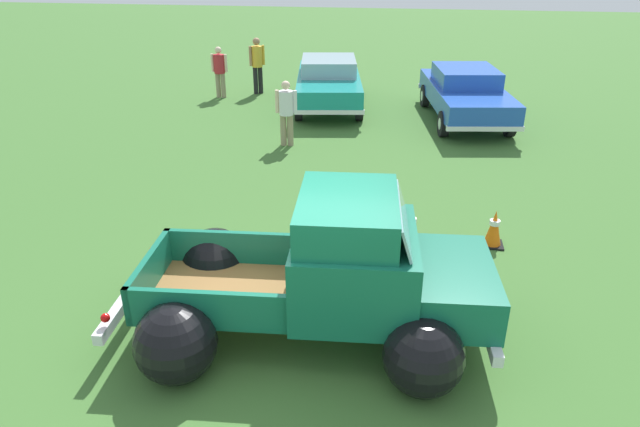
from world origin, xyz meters
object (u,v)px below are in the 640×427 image
Objects in this scene: show_car_0 at (329,81)px; spectator_2 at (286,109)px; vintage_pickup_truck at (333,282)px; spectator_1 at (219,69)px; lane_cone_0 at (411,226)px; spectator_0 at (257,62)px; lane_cone_1 at (494,228)px; show_car_1 at (465,92)px.

show_car_0 is 3.01× the size of spectator_2.
vintage_pickup_truck is at bearing -0.22° from show_car_0.
vintage_pickup_truck is 7.57m from spectator_2.
spectator_1 is 2.53× the size of lane_cone_0.
lane_cone_1 is at bearing -0.31° from spectator_0.
spectator_0 reaches higher than lane_cone_1.
spectator_2 is 6.36m from lane_cone_1.
vintage_pickup_truck is 11.17m from show_car_0.
lane_cone_0 is at bearing 8.40° from show_car_0.
lane_cone_0 is (6.18, -9.06, -0.59)m from spectator_1.
spectator_1 is 2.53× the size of lane_cone_1.
vintage_pickup_truck is 2.81m from lane_cone_0.
spectator_1 reaches higher than lane_cone_0.
show_car_0 is 7.60× the size of lane_cone_1.
spectator_2 reaches higher than lane_cone_1.
show_car_1 is at bearing 72.99° from vintage_pickup_truck.
vintage_pickup_truck is 2.98× the size of spectator_2.
spectator_0 is at bearing 117.69° from lane_cone_0.
show_car_0 is 2.67× the size of spectator_0.
show_car_1 is at bearing 89.76° from lane_cone_1.
lane_cone_0 is (5.11, -9.75, -0.72)m from spectator_0.
spectator_1 reaches higher than lane_cone_1.
spectator_2 reaches higher than show_car_1.
spectator_0 reaches higher than show_car_0.
vintage_pickup_truck is 0.97× the size of show_car_1.
spectator_1 is at bearing -91.20° from spectator_0.
show_car_1 is 7.73× the size of lane_cone_0.
vintage_pickup_truck reaches higher than spectator_0.
show_car_0 is at bearing 80.97° from spectator_1.
lane_cone_0 is (2.58, -8.45, -0.47)m from show_car_0.
show_car_1 is 5.35m from spectator_2.
vintage_pickup_truck is at bearing -15.60° from spectator_0.
lane_cone_0 is at bearing -18.74° from show_car_1.
spectator_1 reaches higher than show_car_0.
lane_cone_1 is (3.93, -8.33, -0.47)m from show_car_0.
spectator_1 is (-5.22, 11.66, 0.15)m from vintage_pickup_truck.
spectator_0 is 1.27m from spectator_1.
spectator_0 is 2.85× the size of lane_cone_0.
lane_cone_1 is at bearing 45.67° from vintage_pickup_truck.
show_car_0 is 3.00× the size of spectator_1.
spectator_2 is at bearing 102.17° from vintage_pickup_truck.
spectator_0 is (-4.16, 12.35, 0.27)m from vintage_pickup_truck.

